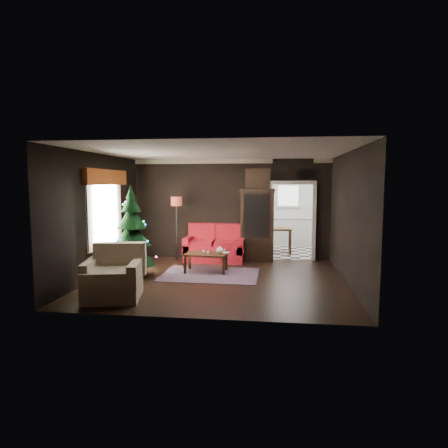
# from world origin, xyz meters

# --- Properties ---
(floor) EXTENTS (5.50, 5.50, 0.00)m
(floor) POSITION_xyz_m (0.00, 0.00, 0.00)
(floor) COLOR black
(floor) RESTS_ON ground
(ceiling) EXTENTS (5.50, 5.50, 0.00)m
(ceiling) POSITION_xyz_m (0.00, 0.00, 2.80)
(ceiling) COLOR white
(ceiling) RESTS_ON ground
(wall_back) EXTENTS (5.50, 0.00, 5.50)m
(wall_back) POSITION_xyz_m (0.00, 2.50, 1.40)
(wall_back) COLOR black
(wall_back) RESTS_ON ground
(wall_front) EXTENTS (5.50, 0.00, 5.50)m
(wall_front) POSITION_xyz_m (0.00, -2.50, 1.40)
(wall_front) COLOR black
(wall_front) RESTS_ON ground
(wall_left) EXTENTS (0.00, 5.50, 5.50)m
(wall_left) POSITION_xyz_m (-2.75, 0.00, 1.40)
(wall_left) COLOR black
(wall_left) RESTS_ON ground
(wall_right) EXTENTS (0.00, 5.50, 5.50)m
(wall_right) POSITION_xyz_m (2.75, 0.00, 1.40)
(wall_right) COLOR black
(wall_right) RESTS_ON ground
(doorway) EXTENTS (1.10, 0.10, 2.10)m
(doorway) POSITION_xyz_m (1.70, 2.50, 1.05)
(doorway) COLOR beige
(doorway) RESTS_ON ground
(left_window) EXTENTS (0.05, 1.60, 1.40)m
(left_window) POSITION_xyz_m (-2.71, 0.20, 1.45)
(left_window) COLOR white
(left_window) RESTS_ON wall_left
(valance) EXTENTS (0.12, 2.10, 0.35)m
(valance) POSITION_xyz_m (-2.63, 0.20, 2.27)
(valance) COLOR brown
(valance) RESTS_ON wall_left
(kitchen_floor) EXTENTS (3.00, 3.00, 0.00)m
(kitchen_floor) POSITION_xyz_m (1.70, 4.00, 0.00)
(kitchen_floor) COLOR silver
(kitchen_floor) RESTS_ON ground
(kitchen_window) EXTENTS (0.70, 0.06, 0.70)m
(kitchen_window) POSITION_xyz_m (1.70, 5.45, 1.70)
(kitchen_window) COLOR white
(kitchen_window) RESTS_ON ground
(rug) EXTENTS (2.25, 1.65, 0.01)m
(rug) POSITION_xyz_m (-0.27, 0.42, 0.01)
(rug) COLOR #493B45
(rug) RESTS_ON ground
(loveseat) EXTENTS (1.70, 0.90, 1.00)m
(loveseat) POSITION_xyz_m (-0.40, 2.05, 0.50)
(loveseat) COLOR #7B0306
(loveseat) RESTS_ON ground
(curio_cabinet) EXTENTS (0.90, 0.45, 1.90)m
(curio_cabinet) POSITION_xyz_m (0.75, 2.27, 0.95)
(curio_cabinet) COLOR black
(curio_cabinet) RESTS_ON ground
(floor_lamp) EXTENTS (0.38, 0.38, 1.87)m
(floor_lamp) POSITION_xyz_m (-1.46, 2.01, 0.83)
(floor_lamp) COLOR black
(floor_lamp) RESTS_ON ground
(christmas_tree) EXTENTS (1.28, 1.28, 1.96)m
(christmas_tree) POSITION_xyz_m (-1.99, 0.01, 1.05)
(christmas_tree) COLOR black
(christmas_tree) RESTS_ON ground
(armchair) EXTENTS (1.22, 1.22, 1.06)m
(armchair) POSITION_xyz_m (-1.75, -1.65, 0.46)
(armchair) COLOR tan
(armchair) RESTS_ON ground
(coffee_table) EXTENTS (1.03, 0.67, 0.45)m
(coffee_table) POSITION_xyz_m (-0.41, 0.70, 0.23)
(coffee_table) COLOR #351A11
(coffee_table) RESTS_ON rug
(teapot) EXTENTS (0.24, 0.24, 0.18)m
(teapot) POSITION_xyz_m (-0.07, 0.66, 0.55)
(teapot) COLOR white
(teapot) RESTS_ON coffee_table
(cup_a) EXTENTS (0.09, 0.09, 0.06)m
(cup_a) POSITION_xyz_m (-0.50, 0.84, 0.49)
(cup_a) COLOR white
(cup_a) RESTS_ON coffee_table
(cup_b) EXTENTS (0.08, 0.08, 0.06)m
(cup_b) POSITION_xyz_m (-0.36, 0.68, 0.49)
(cup_b) COLOR silver
(cup_b) RESTS_ON coffee_table
(book) EXTENTS (0.15, 0.03, 0.21)m
(book) POSITION_xyz_m (-0.01, 0.81, 0.56)
(book) COLOR #7B6251
(book) RESTS_ON coffee_table
(wall_clock) EXTENTS (0.32, 0.32, 0.06)m
(wall_clock) POSITION_xyz_m (1.95, 2.45, 2.38)
(wall_clock) COLOR silver
(wall_clock) RESTS_ON wall_back
(painting) EXTENTS (0.62, 0.05, 0.52)m
(painting) POSITION_xyz_m (0.75, 2.46, 2.25)
(painting) COLOR tan
(painting) RESTS_ON wall_back
(kitchen_counter) EXTENTS (1.80, 0.60, 0.90)m
(kitchen_counter) POSITION_xyz_m (1.70, 5.20, 0.45)
(kitchen_counter) COLOR silver
(kitchen_counter) RESTS_ON ground
(kitchen_table) EXTENTS (0.70, 0.70, 0.75)m
(kitchen_table) POSITION_xyz_m (1.40, 3.70, 0.38)
(kitchen_table) COLOR brown
(kitchen_table) RESTS_ON ground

